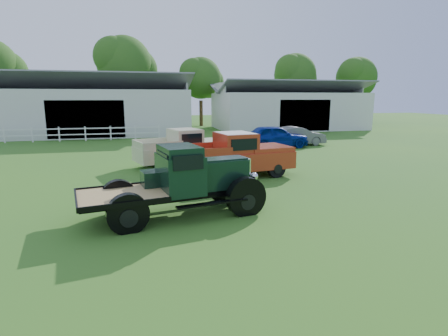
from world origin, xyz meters
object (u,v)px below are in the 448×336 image
object	(u,v)px
misc_car_blue	(275,136)
red_pickup	(233,155)
vintage_flatbed	(177,181)
white_pickup	(183,148)
misc_car_grey	(297,136)

from	to	relation	value
misc_car_blue	red_pickup	bearing A→B (deg)	147.77
misc_car_blue	vintage_flatbed	bearing A→B (deg)	147.67
white_pickup	misc_car_grey	size ratio (longest dim) A/B	1.22
misc_car_grey	vintage_flatbed	bearing A→B (deg)	141.36
vintage_flatbed	misc_car_grey	world-z (taller)	vintage_flatbed
vintage_flatbed	misc_car_blue	xyz separation A→B (m)	(8.37, 13.03, -0.26)
white_pickup	misc_car_grey	bearing A→B (deg)	16.20
white_pickup	misc_car_grey	xyz separation A→B (m)	(9.26, 5.95, -0.25)
red_pickup	white_pickup	bearing A→B (deg)	112.00
red_pickup	misc_car_grey	xyz separation A→B (m)	(7.43, 9.10, -0.32)
red_pickup	misc_car_grey	size ratio (longest dim) A/B	1.31
misc_car_grey	red_pickup	bearing A→B (deg)	139.33
misc_car_blue	misc_car_grey	size ratio (longest dim) A/B	1.12
white_pickup	vintage_flatbed	bearing A→B (deg)	-115.16
vintage_flatbed	misc_car_blue	bearing A→B (deg)	46.72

